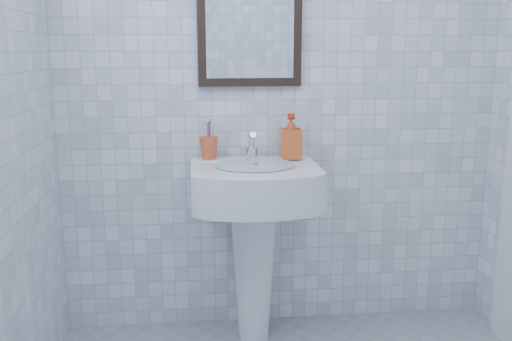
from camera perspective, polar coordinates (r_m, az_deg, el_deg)
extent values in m
cube|color=white|center=(2.84, 2.59, 8.66)|extent=(2.20, 0.02, 2.50)
cone|color=white|center=(2.83, -0.24, -9.71)|extent=(0.23, 0.23, 0.73)
cube|color=white|center=(2.65, -0.14, -1.38)|extent=(0.59, 0.42, 0.18)
cube|color=white|center=(2.79, -0.49, 0.96)|extent=(0.59, 0.10, 0.03)
cylinder|color=silver|center=(2.60, -0.07, 0.57)|extent=(0.37, 0.37, 0.01)
cylinder|color=silver|center=(2.76, -0.43, 1.75)|extent=(0.06, 0.06, 0.06)
cylinder|color=silver|center=(2.73, -0.40, 3.08)|extent=(0.03, 0.11, 0.09)
cylinder|color=silver|center=(2.77, -0.48, 2.75)|extent=(0.04, 0.06, 0.10)
imported|color=red|center=(2.77, 3.51, 3.42)|extent=(0.10, 0.10, 0.21)
cube|color=black|center=(2.80, -0.63, 14.76)|extent=(0.50, 0.04, 0.62)
cube|color=white|center=(2.79, -0.60, 14.78)|extent=(0.42, 0.00, 0.54)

